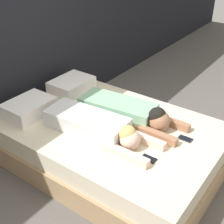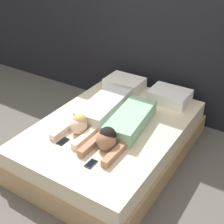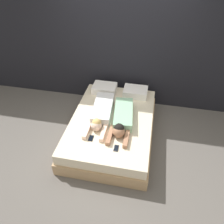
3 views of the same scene
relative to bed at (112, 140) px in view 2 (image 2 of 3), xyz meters
name	(u,v)px [view 2 (image 2 of 3)]	position (x,y,z in m)	size (l,w,h in m)	color
ground_plane	(112,154)	(0.00, 0.00, -0.21)	(12.00, 12.00, 0.00)	#5B5651
wall_back	(164,20)	(0.00, 1.20, 1.09)	(12.00, 0.06, 2.60)	black
bed	(112,140)	(0.00, 0.00, 0.00)	(1.49, 2.11, 0.43)	tan
pillow_head_left	(125,84)	(-0.32, 0.82, 0.29)	(0.48, 0.36, 0.15)	white
pillow_head_right	(170,96)	(0.32, 0.82, 0.29)	(0.48, 0.36, 0.15)	white
person_left	(98,111)	(-0.20, 0.02, 0.30)	(0.39, 1.16, 0.21)	silver
person_right	(124,126)	(0.19, -0.08, 0.31)	(0.40, 1.13, 0.23)	#8CBF99
cell_phone_left	(63,141)	(-0.24, -0.55, 0.23)	(0.07, 0.13, 0.01)	black
cell_phone_right	(91,164)	(0.20, -0.68, 0.23)	(0.07, 0.13, 0.01)	#2D2D33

